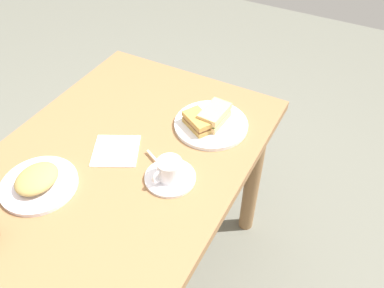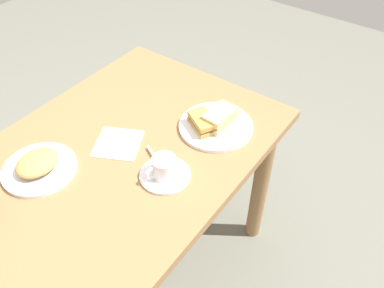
% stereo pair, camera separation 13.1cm
% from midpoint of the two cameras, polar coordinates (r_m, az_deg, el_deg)
% --- Properties ---
extents(ground_plane, '(6.00, 6.00, 0.00)m').
position_cam_midpoint_polar(ground_plane, '(1.95, -5.86, -17.53)').
color(ground_plane, slate).
extents(dining_table, '(1.15, 0.81, 0.77)m').
position_cam_midpoint_polar(dining_table, '(1.44, -7.64, -5.25)').
color(dining_table, '#956941').
rests_on(dining_table, ground_plane).
extents(sandwich_plate, '(0.26, 0.26, 0.01)m').
position_cam_midpoint_polar(sandwich_plate, '(1.42, 6.09, 2.42)').
color(sandwich_plate, white).
rests_on(sandwich_plate, dining_table).
extents(sandwich_front, '(0.13, 0.08, 0.06)m').
position_cam_midpoint_polar(sandwich_front, '(1.40, 6.68, 3.65)').
color(sandwich_front, '#E5B574').
rests_on(sandwich_front, sandwich_plate).
extents(sandwich_back, '(0.11, 0.13, 0.05)m').
position_cam_midpoint_polar(sandwich_back, '(1.39, 4.23, 2.99)').
color(sandwich_back, '#B38C43').
rests_on(sandwich_back, sandwich_plate).
extents(coffee_saucer, '(0.16, 0.16, 0.01)m').
position_cam_midpoint_polar(coffee_saucer, '(1.25, -0.90, -4.63)').
color(coffee_saucer, white).
rests_on(coffee_saucer, dining_table).
extents(coffee_cup, '(0.11, 0.08, 0.07)m').
position_cam_midpoint_polar(coffee_cup, '(1.22, -1.00, -3.41)').
color(coffee_cup, white).
rests_on(coffee_cup, coffee_saucer).
extents(spoon, '(0.06, 0.09, 0.01)m').
position_cam_midpoint_polar(spoon, '(1.29, -2.36, -2.23)').
color(spoon, silver).
rests_on(spoon, coffee_saucer).
extents(side_plate, '(0.24, 0.24, 0.01)m').
position_cam_midpoint_polar(side_plate, '(1.33, -18.45, -3.56)').
color(side_plate, white).
rests_on(side_plate, dining_table).
extents(side_food_pile, '(0.14, 0.12, 0.04)m').
position_cam_midpoint_polar(side_food_pile, '(1.31, -18.73, -2.70)').
color(side_food_pile, tan).
rests_on(side_food_pile, side_plate).
extents(napkin, '(0.20, 0.20, 0.00)m').
position_cam_midpoint_polar(napkin, '(1.37, -7.91, -0.06)').
color(napkin, white).
rests_on(napkin, dining_table).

